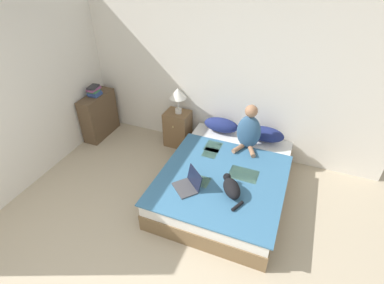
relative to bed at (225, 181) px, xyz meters
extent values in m
cube|color=silver|center=(-0.57, 1.14, 1.06)|extent=(5.42, 0.05, 2.55)
cube|color=silver|center=(-2.80, -0.47, 1.06)|extent=(0.05, 4.18, 2.55)
cube|color=brown|center=(0.00, 0.01, -0.09)|extent=(1.62, 2.14, 0.25)
cube|color=silver|center=(0.00, 0.01, 0.12)|extent=(1.59, 2.11, 0.17)
cube|color=teal|center=(0.00, -0.21, 0.21)|extent=(1.67, 1.71, 0.02)
cube|color=#5B9384|center=(-0.33, 0.28, 0.22)|extent=(0.21, 0.24, 0.01)
cube|color=#5B9384|center=(-0.23, -0.36, 0.22)|extent=(0.21, 0.22, 0.01)
cube|color=#5B9384|center=(-0.34, 0.45, 0.22)|extent=(0.24, 0.28, 0.01)
cube|color=#5B9384|center=(0.26, -0.01, 0.22)|extent=(0.39, 0.28, 0.01)
ellipsoid|color=navy|center=(-0.36, 0.91, 0.34)|extent=(0.58, 0.27, 0.23)
ellipsoid|color=navy|center=(0.36, 0.91, 0.34)|extent=(0.58, 0.27, 0.23)
ellipsoid|color=#33567A|center=(0.14, 0.63, 0.50)|extent=(0.36, 0.20, 0.55)
sphere|color=#9E7051|center=(0.14, 0.63, 0.85)|extent=(0.18, 0.18, 0.18)
cylinder|color=#9E7051|center=(0.05, 0.51, 0.26)|extent=(0.17, 0.26, 0.07)
cylinder|color=#9E7051|center=(0.24, 0.51, 0.26)|extent=(0.17, 0.26, 0.07)
ellipsoid|color=black|center=(0.20, -0.44, 0.32)|extent=(0.36, 0.39, 0.19)
sphere|color=black|center=(0.09, -0.28, 0.34)|extent=(0.10, 0.10, 0.10)
cone|color=black|center=(0.07, -0.30, 0.38)|extent=(0.05, 0.05, 0.05)
cone|color=black|center=(0.11, -0.27, 0.38)|extent=(0.05, 0.05, 0.05)
cylinder|color=black|center=(0.33, -0.63, 0.24)|extent=(0.12, 0.19, 0.04)
cube|color=#424247|center=(-0.38, -0.57, 0.23)|extent=(0.39, 0.39, 0.02)
cube|color=black|center=(-0.29, -0.47, 0.36)|extent=(0.28, 0.26, 0.23)
cube|color=brown|center=(-1.14, 0.89, 0.10)|extent=(0.42, 0.35, 0.64)
sphere|color=tan|center=(-1.14, 0.70, 0.24)|extent=(0.03, 0.03, 0.03)
cylinder|color=beige|center=(-1.12, 0.89, 0.46)|extent=(0.11, 0.11, 0.08)
cylinder|color=beige|center=(-1.12, 0.89, 0.60)|extent=(0.02, 0.02, 0.20)
cone|color=white|center=(-1.12, 0.89, 0.79)|extent=(0.28, 0.28, 0.17)
cube|color=brown|center=(-2.60, 0.64, 0.18)|extent=(0.28, 0.75, 0.80)
cube|color=#334C8E|center=(-2.61, 0.65, 0.61)|extent=(0.18, 0.20, 0.04)
cube|color=#334C8E|center=(-2.61, 0.63, 0.64)|extent=(0.18, 0.22, 0.03)
cube|color=#3D7A51|center=(-2.61, 0.64, 0.68)|extent=(0.17, 0.20, 0.04)
cube|color=#844270|center=(-2.61, 0.64, 0.71)|extent=(0.16, 0.25, 0.04)
cube|color=#2D2D33|center=(-2.61, 0.64, 0.75)|extent=(0.17, 0.24, 0.03)
camera|label=1|loc=(0.76, -3.14, 2.93)|focal=28.00mm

